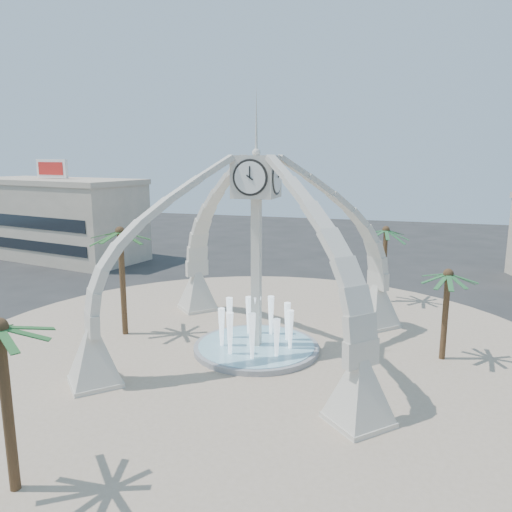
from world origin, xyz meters
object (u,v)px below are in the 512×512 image
(clock_tower, at_px, (256,252))
(palm_west, at_px, (120,233))
(fountain, at_px, (256,347))
(palm_north, at_px, (386,231))
(palm_east, at_px, (448,275))

(clock_tower, xyz_separation_m, palm_west, (-9.64, 0.27, 0.67))
(clock_tower, xyz_separation_m, fountain, (0.00, 0.00, -6.20))
(palm_west, bearing_deg, clock_tower, -1.61)
(fountain, relative_size, palm_north, 1.15)
(palm_west, bearing_deg, palm_east, 4.64)
(palm_east, distance_m, palm_west, 21.10)
(clock_tower, relative_size, palm_west, 2.22)
(clock_tower, distance_m, palm_north, 15.37)
(palm_north, bearing_deg, palm_east, -70.59)
(fountain, distance_m, palm_west, 11.84)
(clock_tower, relative_size, palm_east, 2.93)
(clock_tower, xyz_separation_m, palm_east, (11.30, 1.97, -1.16))
(palm_east, relative_size, palm_north, 0.88)
(palm_east, relative_size, palm_west, 0.76)
(palm_north, bearing_deg, clock_tower, -118.04)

